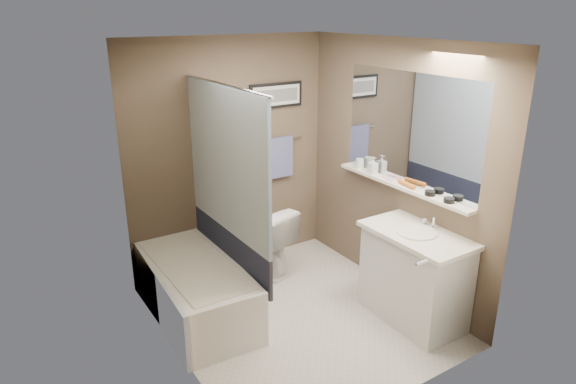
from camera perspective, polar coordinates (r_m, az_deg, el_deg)
ground at (r=4.80m, az=1.00°, el=-13.56°), size 2.50×2.50×0.00m
ceiling at (r=4.01m, az=1.21°, el=16.13°), size 2.20×2.50×0.04m
wall_back at (r=5.27m, az=-6.38°, el=3.86°), size 2.20×0.04×2.40m
wall_front at (r=3.38m, az=12.83°, el=-5.87°), size 2.20×0.04×2.40m
wall_left at (r=3.80m, az=-12.58°, el=-2.93°), size 0.04×2.50×2.40m
wall_right at (r=4.91m, az=11.64°, el=2.36°), size 0.04×2.50×2.40m
tile_surround at (r=4.31m, az=-14.91°, el=-3.21°), size 0.02×1.55×2.00m
curtain_rod at (r=4.28m, az=-7.21°, el=11.77°), size 0.02×1.55×0.02m
curtain_upper at (r=4.42m, az=-6.85°, el=3.39°), size 0.03×1.45×1.28m
curtain_lower at (r=4.71m, az=-6.44°, el=-6.21°), size 0.03×1.45×0.36m
mirror at (r=4.71m, az=13.34°, el=6.79°), size 0.02×1.60×1.00m
shelf at (r=4.81m, az=12.40°, el=0.68°), size 0.12×1.60×0.03m
towel_bar at (r=5.49m, az=-1.20°, el=5.70°), size 0.60×0.02×0.02m
towel at (r=5.52m, az=-1.08°, el=3.85°), size 0.34×0.05×0.44m
art_frame at (r=5.41m, az=-1.33°, el=10.68°), size 0.62×0.02×0.26m
art_mat at (r=5.40m, az=-1.25°, el=10.66°), size 0.56×0.00×0.20m
art_image at (r=5.39m, az=-1.24°, el=10.66°), size 0.50×0.00×0.13m
door at (r=3.84m, az=18.57°, el=-6.53°), size 0.80×0.02×2.00m
door_handle at (r=3.64m, az=14.61°, el=-7.62°), size 0.10×0.02×0.02m
bathtub at (r=4.77m, az=-10.26°, el=-10.60°), size 0.78×1.54×0.50m
tub_rim at (r=4.65m, az=-10.45°, el=-7.94°), size 0.56×1.36×0.02m
toilet at (r=5.36m, az=-2.94°, el=-5.32°), size 0.59×0.80×0.73m
vanity at (r=4.70m, az=13.84°, el=-9.28°), size 0.52×0.91×0.80m
countertop at (r=4.51m, az=14.19°, el=-4.63°), size 0.54×0.96×0.04m
sink_basin at (r=4.49m, az=14.13°, el=-4.34°), size 0.34×0.34×0.01m
faucet_spout at (r=4.61m, az=15.89°, el=-3.27°), size 0.02×0.02×0.10m
faucet_knob at (r=4.68m, az=14.96°, el=-3.10°), size 0.05×0.05×0.05m
candle_bowl_near at (r=4.45m, az=17.45°, el=-0.88°), size 0.09×0.09×0.04m
candle_bowl_far at (r=4.57m, az=15.50°, el=-0.12°), size 0.09×0.09×0.04m
hair_brush_front at (r=4.75m, az=13.04°, el=0.87°), size 0.07×0.22×0.04m
pink_comb at (r=4.92m, az=10.99°, el=1.46°), size 0.05×0.16×0.01m
glass_jar at (r=5.19m, az=7.99°, el=3.13°), size 0.08×0.08×0.10m
soap_bottle at (r=5.04m, az=9.43°, el=2.94°), size 0.08×0.08×0.16m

